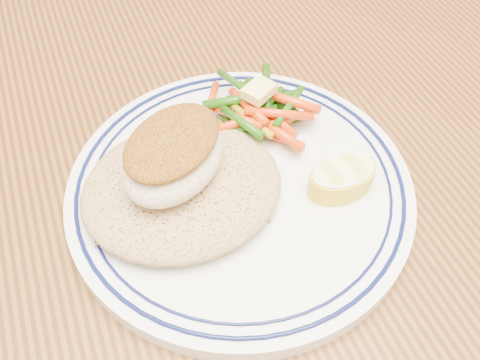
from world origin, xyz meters
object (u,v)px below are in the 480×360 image
at_px(rice_pilaf, 182,185).
at_px(vegetable_pile, 257,113).
at_px(fish_fillet, 173,155).
at_px(plate, 240,189).
at_px(dining_table, 235,271).
at_px(lemon_wedge, 342,177).

relative_size(rice_pilaf, vegetable_pile, 1.34).
bearing_deg(fish_fillet, plate, -10.09).
relative_size(plate, vegetable_pile, 2.38).
bearing_deg(rice_pilaf, dining_table, -22.45).
relative_size(dining_table, vegetable_pile, 13.54).
bearing_deg(vegetable_pile, rice_pilaf, -148.35).
distance_m(dining_table, fish_fillet, 0.16).
bearing_deg(dining_table, lemon_wedge, -15.15).
bearing_deg(fish_fillet, rice_pilaf, -56.20).
xyz_separation_m(rice_pilaf, fish_fillet, (-0.00, 0.00, 0.03)).
xyz_separation_m(dining_table, fish_fillet, (-0.04, 0.02, 0.16)).
bearing_deg(plate, vegetable_pile, 56.23).
relative_size(rice_pilaf, lemon_wedge, 2.72).
distance_m(dining_table, plate, 0.11).
bearing_deg(vegetable_pile, fish_fillet, -150.86).
bearing_deg(lemon_wedge, rice_pilaf, 162.50).
height_order(plate, fish_fillet, fish_fillet).
bearing_deg(rice_pilaf, fish_fillet, 123.80).
xyz_separation_m(dining_table, lemon_wedge, (0.08, -0.02, 0.12)).
xyz_separation_m(rice_pilaf, lemon_wedge, (0.11, -0.04, -0.00)).
xyz_separation_m(fish_fillet, vegetable_pile, (0.08, 0.05, -0.03)).
relative_size(dining_table, rice_pilaf, 10.10).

